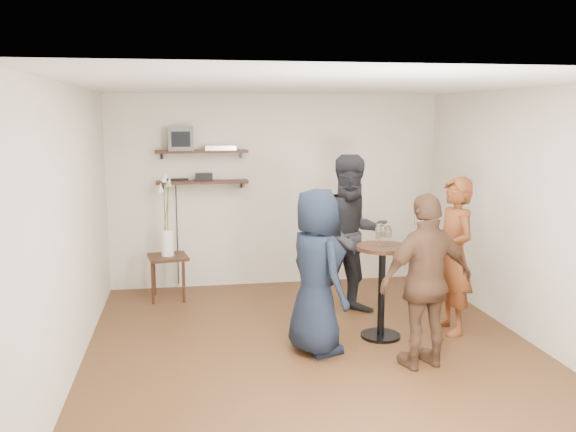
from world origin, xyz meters
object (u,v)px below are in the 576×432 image
(crt_monitor, at_px, (181,139))
(person_dark, at_px, (353,236))
(drinks_table, at_px, (382,279))
(person_navy, at_px, (316,272))
(person_brown, at_px, (427,282))
(side_table, at_px, (168,263))
(person_plaid, at_px, (453,256))
(dvd_deck, at_px, (220,148))
(radio, at_px, (204,177))

(crt_monitor, bearing_deg, person_dark, -35.10)
(drinks_table, bearing_deg, person_navy, -160.72)
(person_brown, bearing_deg, person_dark, -92.48)
(side_table, distance_m, person_brown, 3.51)
(crt_monitor, xyz_separation_m, person_dark, (1.94, -1.36, -1.08))
(side_table, bearing_deg, drinks_table, -38.12)
(drinks_table, distance_m, person_dark, 0.86)
(person_dark, bearing_deg, person_brown, -87.52)
(person_plaid, height_order, person_dark, person_dark)
(crt_monitor, distance_m, person_plaid, 3.73)
(drinks_table, distance_m, person_navy, 0.82)
(person_dark, height_order, person_brown, person_dark)
(person_plaid, distance_m, person_navy, 1.59)
(crt_monitor, distance_m, person_dark, 2.61)
(person_navy, height_order, person_brown, same)
(crt_monitor, bearing_deg, side_table, -116.51)
(person_plaid, xyz_separation_m, person_brown, (-0.64, -0.82, -0.03))
(dvd_deck, bearing_deg, person_plaid, -42.32)
(side_table, xyz_separation_m, person_dark, (2.14, -0.96, 0.47))
(crt_monitor, distance_m, drinks_table, 3.27)
(crt_monitor, bearing_deg, person_plaid, -36.79)
(side_table, xyz_separation_m, person_plaid, (3.04, -1.72, 0.37))
(side_table, relative_size, person_dark, 0.30)
(dvd_deck, relative_size, drinks_table, 0.40)
(dvd_deck, height_order, person_brown, dvd_deck)
(side_table, distance_m, person_plaid, 3.51)
(radio, relative_size, drinks_table, 0.22)
(crt_monitor, height_order, side_table, crt_monitor)
(side_table, relative_size, person_navy, 0.35)
(dvd_deck, height_order, person_plaid, dvd_deck)
(side_table, height_order, person_navy, person_navy)
(crt_monitor, bearing_deg, dvd_deck, 0.00)
(side_table, bearing_deg, person_brown, -46.61)
(side_table, bearing_deg, person_plaid, -29.47)
(radio, xyz_separation_m, drinks_table, (1.75, -2.16, -0.88))
(person_dark, bearing_deg, side_table, 149.05)
(drinks_table, bearing_deg, crt_monitor, 133.31)
(person_dark, relative_size, person_navy, 1.15)
(person_brown, bearing_deg, person_navy, -41.25)
(crt_monitor, xyz_separation_m, person_plaid, (2.84, -2.12, -1.17))
(crt_monitor, height_order, person_navy, crt_monitor)
(drinks_table, distance_m, person_plaid, 0.83)
(drinks_table, height_order, person_brown, person_brown)
(dvd_deck, xyz_separation_m, drinks_table, (1.53, -2.16, -1.26))
(dvd_deck, bearing_deg, drinks_table, -54.70)
(side_table, height_order, person_brown, person_brown)
(radio, bearing_deg, person_brown, -57.00)
(person_plaid, xyz_separation_m, person_navy, (-1.56, -0.30, -0.03))
(side_table, distance_m, person_navy, 2.53)
(dvd_deck, distance_m, radio, 0.44)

